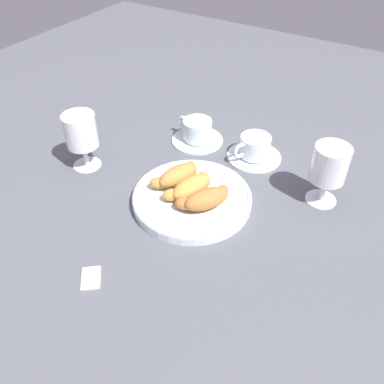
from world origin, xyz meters
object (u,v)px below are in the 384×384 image
(croissant_small, at_px, (191,187))
(croissant_extra, at_px, (177,175))
(juice_glass_right, at_px, (330,166))
(coffee_cup_near, at_px, (197,132))
(coffee_cup_far, at_px, (254,149))
(juice_glass_left, at_px, (81,133))
(sugar_packet, at_px, (91,277))
(pastry_plate, at_px, (192,198))
(croissant_large, at_px, (206,199))

(croissant_small, xyz_separation_m, croissant_extra, (0.02, 0.05, 0.00))
(juice_glass_right, bearing_deg, coffee_cup_near, 80.50)
(coffee_cup_far, height_order, juice_glass_right, juice_glass_right)
(juice_glass_left, bearing_deg, sugar_packet, -136.40)
(croissant_small, xyz_separation_m, sugar_packet, (-0.28, 0.04, -0.04))
(pastry_plate, relative_size, sugar_packet, 5.24)
(pastry_plate, relative_size, juice_glass_left, 1.87)
(croissant_small, distance_m, juice_glass_left, 0.29)
(croissant_extra, distance_m, coffee_cup_near, 0.21)
(croissant_large, bearing_deg, pastry_plate, 69.87)
(coffee_cup_near, bearing_deg, croissant_small, -151.90)
(croissant_extra, relative_size, coffee_cup_far, 0.95)
(pastry_plate, bearing_deg, coffee_cup_far, -10.82)
(juice_glass_right, height_order, sugar_packet, juice_glass_right)
(sugar_packet, bearing_deg, juice_glass_right, -72.78)
(pastry_plate, bearing_deg, juice_glass_right, -56.65)
(coffee_cup_far, bearing_deg, juice_glass_left, 126.08)
(coffee_cup_near, xyz_separation_m, coffee_cup_far, (0.01, -0.16, 0.00))
(croissant_extra, bearing_deg, sugar_packet, -179.53)
(coffee_cup_near, distance_m, sugar_packet, 0.50)
(croissant_large, xyz_separation_m, coffee_cup_far, (0.24, 0.00, -0.02))
(croissant_small, relative_size, juice_glass_left, 0.93)
(juice_glass_right, bearing_deg, sugar_packet, 146.48)
(croissant_large, bearing_deg, coffee_cup_far, 0.20)
(coffee_cup_near, bearing_deg, croissant_large, -145.16)
(croissant_large, distance_m, juice_glass_left, 0.34)
(croissant_large, relative_size, juice_glass_left, 0.86)
(coffee_cup_near, height_order, juice_glass_left, juice_glass_left)
(pastry_plate, xyz_separation_m, croissant_large, (-0.02, -0.04, 0.03))
(pastry_plate, xyz_separation_m, coffee_cup_near, (0.22, 0.12, 0.01))
(croissant_small, height_order, juice_glass_right, juice_glass_right)
(croissant_small, xyz_separation_m, coffee_cup_far, (0.22, -0.05, -0.02))
(coffee_cup_near, bearing_deg, juice_glass_left, 143.72)
(croissant_small, height_order, coffee_cup_far, croissant_small)
(croissant_large, bearing_deg, juice_glass_right, -48.38)
(sugar_packet, bearing_deg, pastry_plate, -48.99)
(coffee_cup_far, relative_size, juice_glass_right, 0.97)
(croissant_small, distance_m, sugar_packet, 0.28)
(coffee_cup_near, relative_size, juice_glass_right, 0.97)
(croissant_extra, relative_size, coffee_cup_near, 0.95)
(croissant_large, height_order, juice_glass_right, juice_glass_right)
(pastry_plate, distance_m, croissant_large, 0.06)
(coffee_cup_near, xyz_separation_m, juice_glass_left, (-0.24, 0.17, 0.07))
(pastry_plate, xyz_separation_m, juice_glass_left, (-0.02, 0.29, 0.08))
(croissant_small, distance_m, coffee_cup_near, 0.25)
(croissant_large, height_order, coffee_cup_far, croissant_large)
(juice_glass_right, xyz_separation_m, sugar_packet, (-0.43, 0.29, -0.09))
(croissant_extra, bearing_deg, croissant_small, -111.01)
(juice_glass_left, distance_m, sugar_packet, 0.37)
(croissant_large, height_order, juice_glass_left, juice_glass_left)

